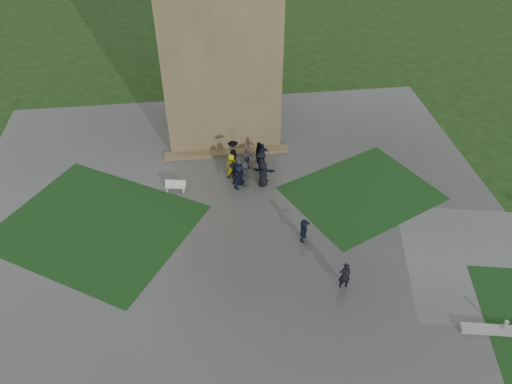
{
  "coord_description": "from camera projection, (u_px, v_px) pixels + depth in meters",
  "views": [
    {
      "loc": [
        -1.56,
        -19.27,
        20.98
      ],
      "look_at": [
        1.4,
        4.57,
        1.2
      ],
      "focal_mm": 35.0,
      "sensor_mm": 36.0,
      "label": 1
    }
  ],
  "objects": [
    {
      "name": "lawn_inset_left",
      "position": [
        97.0,
        225.0,
        30.49
      ],
      "size": [
        14.1,
        13.46,
        0.01
      ],
      "primitive_type": "cube",
      "rotation": [
        0.0,
        0.0,
        -0.56
      ],
      "color": "black",
      "rests_on": "plaza"
    },
    {
      "name": "plaza",
      "position": [
        238.0,
        236.0,
        29.77
      ],
      "size": [
        34.0,
        34.0,
        0.02
      ],
      "primitive_type": "cube",
      "color": "#3B3B38",
      "rests_on": "ground"
    },
    {
      "name": "lawn_inset_right",
      "position": [
        362.0,
        193.0,
        32.87
      ],
      "size": [
        11.12,
        10.15,
        0.01
      ],
      "primitive_type": "cube",
      "rotation": [
        0.0,
        0.0,
        0.44
      ],
      "color": "black",
      "rests_on": "plaza"
    },
    {
      "name": "tower",
      "position": [
        217.0,
        9.0,
        34.02
      ],
      "size": [
        8.0,
        8.0,
        18.0
      ],
      "primitive_type": "cube",
      "color": "brown",
      "rests_on": "ground"
    },
    {
      "name": "visitor_cluster",
      "position": [
        247.0,
        164.0,
        33.59
      ],
      "size": [
        3.37,
        4.13,
        2.65
      ],
      "color": "black",
      "rests_on": "plaza"
    },
    {
      "name": "bench",
      "position": [
        175.0,
        186.0,
        32.83
      ],
      "size": [
        1.41,
        0.68,
        0.79
      ],
      "rotation": [
        0.0,
        0.0,
        -0.19
      ],
      "color": "silver",
      "rests_on": "plaza"
    },
    {
      "name": "pedestrian_mid",
      "position": [
        304.0,
        230.0,
        29.08
      ],
      "size": [
        1.06,
        1.49,
        1.52
      ],
      "primitive_type": "imported",
      "rotation": [
        0.0,
        0.0,
        1.13
      ],
      "color": "black",
      "rests_on": "plaza"
    },
    {
      "name": "pedestrian_near",
      "position": [
        345.0,
        275.0,
        26.24
      ],
      "size": [
        0.66,
        0.44,
        1.78
      ],
      "primitive_type": "imported",
      "rotation": [
        0.0,
        0.0,
        3.13
      ],
      "color": "black",
      "rests_on": "plaza"
    },
    {
      "name": "tower_plinth",
      "position": [
        227.0,
        153.0,
        36.28
      ],
      "size": [
        9.0,
        0.8,
        0.22
      ],
      "primitive_type": "cube",
      "color": "brown",
      "rests_on": "plaza"
    },
    {
      "name": "ground",
      "position": [
        241.0,
        261.0,
        28.25
      ],
      "size": [
        120.0,
        120.0,
        0.0
      ],
      "primitive_type": "plane",
      "color": "black"
    }
  ]
}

